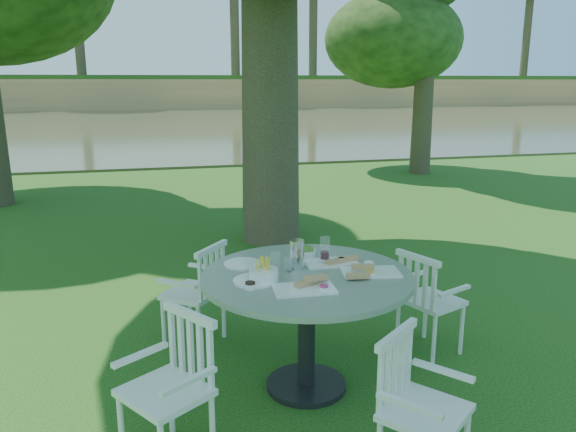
% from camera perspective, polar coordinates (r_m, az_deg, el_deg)
% --- Properties ---
extents(ground, '(140.00, 140.00, 0.00)m').
position_cam_1_polar(ground, '(5.43, 0.53, -9.24)').
color(ground, '#11390B').
rests_on(ground, ground).
extents(table, '(1.42, 1.42, 0.84)m').
position_cam_1_polar(table, '(3.84, 1.92, -8.14)').
color(table, black).
rests_on(table, ground).
extents(chair_ne, '(0.52, 0.54, 0.83)m').
position_cam_1_polar(chair_ne, '(4.50, 13.68, -7.87)').
color(chair_ne, silver).
rests_on(chair_ne, ground).
extents(chair_nw, '(0.58, 0.58, 0.85)m').
position_cam_1_polar(chair_nw, '(4.58, -8.75, -7.14)').
color(chair_nw, silver).
rests_on(chair_nw, ground).
extents(chair_sw, '(0.58, 0.59, 0.86)m').
position_cam_1_polar(chair_sw, '(3.30, -11.21, -15.67)').
color(chair_sw, silver).
rests_on(chair_sw, ground).
extents(chair_se, '(0.57, 0.57, 0.83)m').
position_cam_1_polar(chair_se, '(3.16, 12.41, -17.50)').
color(chair_se, silver).
rests_on(chair_se, ground).
extents(tableware, '(1.14, 0.86, 0.20)m').
position_cam_1_polar(tableware, '(3.81, 0.97, -5.15)').
color(tableware, white).
rests_on(tableware, table).
extents(river, '(100.00, 28.00, 0.12)m').
position_cam_1_polar(river, '(27.94, -11.85, 8.99)').
color(river, '#3A3C23').
rests_on(river, ground).
extents(far_bank, '(100.00, 18.00, 15.20)m').
position_cam_1_polar(far_bank, '(46.26, -13.13, 19.64)').
color(far_bank, '#A8824E').
rests_on(far_bank, ground).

